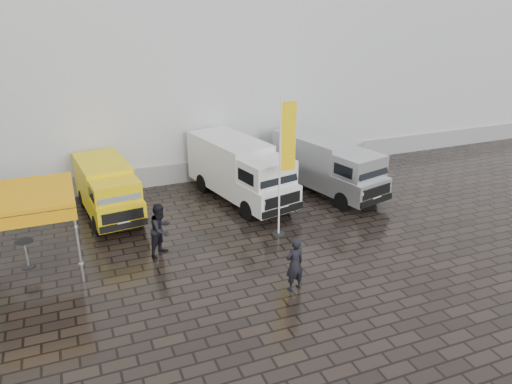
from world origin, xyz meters
TOP-DOWN VIEW (x-y plane):
  - ground at (0.00, 0.00)m, footprint 120.00×120.00m
  - exhibition_hall at (2.00, 16.00)m, footprint 44.00×16.00m
  - hall_plinth at (2.00, 7.95)m, footprint 44.00×0.15m
  - van_yellow at (-6.61, 5.14)m, footprint 2.42×5.09m
  - van_white at (-0.80, 4.70)m, footprint 3.41×6.56m
  - van_silver at (3.34, 4.04)m, footprint 3.40×6.25m
  - canopy_tent at (-9.54, 1.47)m, footprint 3.15×3.15m
  - flagpole at (-0.44, 0.86)m, footprint 0.88×0.50m
  - cocktail_table at (-9.79, 1.78)m, footprint 0.60×0.60m
  - wheelie_bin at (6.33, 7.45)m, footprint 0.73×0.73m
  - person_front at (-1.77, -2.92)m, footprint 0.73×0.55m
  - person_tent at (-5.23, 0.98)m, footprint 1.21×1.19m

SIDE VIEW (x-z plane):
  - ground at x=0.00m, z-range 0.00..0.00m
  - wheelie_bin at x=6.33m, z-range 0.00..0.97m
  - hall_plinth at x=2.00m, z-range 0.00..1.00m
  - cocktail_table at x=-9.79m, z-range 0.00..1.01m
  - person_front at x=-1.77m, z-range 0.00..1.83m
  - person_tent at x=-5.23m, z-range 0.00..1.97m
  - van_yellow at x=-6.61m, z-range 0.00..2.27m
  - van_silver at x=3.34m, z-range 0.00..2.57m
  - van_white at x=-0.80m, z-range 0.00..2.71m
  - canopy_tent at x=-9.54m, z-range 1.24..4.08m
  - flagpole at x=-0.44m, z-range 0.36..5.85m
  - exhibition_hall at x=2.00m, z-range 0.00..12.00m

